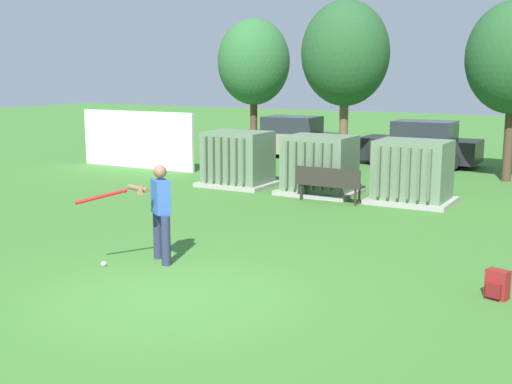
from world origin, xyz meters
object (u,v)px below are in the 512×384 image
object	(u,v)px
parked_car_leftmost	(289,138)
batter	(158,208)
transformer_mid_east	(412,173)
transformer_west	(238,159)
parked_car_left_of_center	(421,145)
transformer_mid_west	(320,166)
backpack	(497,285)
park_bench	(329,182)
sports_ball	(104,264)

from	to	relation	value
parked_car_leftmost	batter	bearing A→B (deg)	-72.02
transformer_mid_east	transformer_west	bearing A→B (deg)	179.67
parked_car_left_of_center	transformer_mid_west	bearing A→B (deg)	-96.73
transformer_mid_west	backpack	size ratio (longest dim) A/B	4.77
transformer_mid_west	parked_car_left_of_center	size ratio (longest dim) A/B	0.50
parked_car_left_of_center	transformer_west	bearing A→B (deg)	-116.38
transformer_west	backpack	bearing A→B (deg)	-38.07
batter	parked_car_left_of_center	distance (m)	14.67
transformer_mid_east	park_bench	distance (m)	2.16
park_bench	batter	world-z (taller)	batter
batter	sports_ball	distance (m)	1.34
transformer_mid_west	sports_ball	size ratio (longest dim) A/B	23.33
park_bench	sports_ball	bearing A→B (deg)	-98.68
transformer_mid_east	park_bench	size ratio (longest dim) A/B	1.16
park_bench	parked_car_left_of_center	xyz separation A→B (m)	(0.12, 8.10, 0.22)
backpack	parked_car_leftmost	distance (m)	17.08
transformer_mid_east	sports_ball	size ratio (longest dim) A/B	23.33
transformer_mid_west	backpack	bearing A→B (deg)	-48.57
sports_ball	transformer_west	bearing A→B (deg)	105.30
sports_ball	parked_car_left_of_center	size ratio (longest dim) A/B	0.02
transformer_mid_east	parked_car_left_of_center	size ratio (longest dim) A/B	0.50
transformer_west	transformer_mid_east	distance (m)	5.26
transformer_west	transformer_mid_east	bearing A→B (deg)	-0.33
transformer_west	parked_car_left_of_center	distance (m)	7.87
batter	transformer_west	bearing A→B (deg)	111.16
park_bench	batter	bearing A→B (deg)	-93.77
transformer_mid_east	park_bench	xyz separation A→B (m)	(-1.89, -1.02, -0.25)
transformer_west	transformer_mid_west	distance (m)	2.66
transformer_mid_west	batter	world-z (taller)	batter
park_bench	parked_car_left_of_center	bearing A→B (deg)	89.15
transformer_west	backpack	world-z (taller)	transformer_west
batter	backpack	xyz separation A→B (m)	(5.57, 0.94, -0.76)
park_bench	parked_car_left_of_center	distance (m)	8.11
transformer_west	transformer_mid_west	world-z (taller)	same
sports_ball	transformer_mid_west	bearing A→B (deg)	87.29
parked_car_leftmost	transformer_west	bearing A→B (deg)	-75.66
backpack	parked_car_leftmost	bearing A→B (deg)	127.09
sports_ball	parked_car_leftmost	bearing A→B (deg)	104.87
transformer_west	parked_car_leftmost	distance (m)	7.17
transformer_mid_west	parked_car_left_of_center	world-z (taller)	same
transformer_mid_east	transformer_mid_west	bearing A→B (deg)	-179.87
transformer_mid_west	backpack	distance (m)	8.87
batter	backpack	size ratio (longest dim) A/B	3.95
parked_car_leftmost	parked_car_left_of_center	bearing A→B (deg)	1.18
parked_car_leftmost	sports_ball	bearing A→B (deg)	-75.13
transformer_west	transformer_mid_west	size ratio (longest dim) A/B	1.00
park_bench	backpack	xyz separation A→B (m)	(5.14, -5.62, -0.32)
batter	parked_car_left_of_center	size ratio (longest dim) A/B	0.41
transformer_mid_east	parked_car_leftmost	world-z (taller)	same
park_bench	parked_car_leftmost	size ratio (longest dim) A/B	0.42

